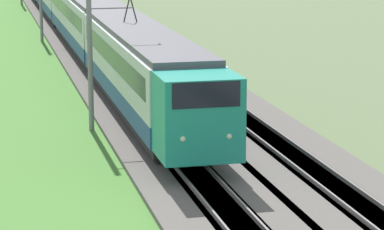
# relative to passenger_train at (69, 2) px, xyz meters

# --- Properties ---
(ballast_main) EXTENTS (240.00, 4.40, 0.30)m
(ballast_main) POSITION_rel_passenger_train_xyz_m (-18.38, 0.00, -2.27)
(ballast_main) COLOR #605B56
(ballast_main) RESTS_ON ground
(ballast_adjacent) EXTENTS (240.00, 4.40, 0.30)m
(ballast_adjacent) POSITION_rel_passenger_train_xyz_m (-18.38, -4.08, -2.27)
(ballast_adjacent) COLOR #605B56
(ballast_adjacent) RESTS_ON ground
(track_main) EXTENTS (240.00, 1.57, 0.45)m
(track_main) POSITION_rel_passenger_train_xyz_m (-18.38, 0.00, -2.26)
(track_main) COLOR #4C4238
(track_main) RESTS_ON ground
(track_adjacent) EXTENTS (240.00, 1.57, 0.45)m
(track_adjacent) POSITION_rel_passenger_train_xyz_m (-18.38, -4.08, -2.26)
(track_adjacent) COLOR #4C4238
(track_adjacent) RESTS_ON ground
(grass_verge) EXTENTS (240.00, 11.87, 0.12)m
(grass_verge) POSITION_rel_passenger_train_xyz_m (-18.38, 5.63, -2.36)
(grass_verge) COLOR #4C8438
(grass_verge) RESTS_ON ground
(passenger_train) EXTENTS (87.26, 2.84, 5.16)m
(passenger_train) POSITION_rel_passenger_train_xyz_m (0.00, 0.00, 0.00)
(passenger_train) COLOR teal
(passenger_train) RESTS_ON ground
(catenary_mast_mid) EXTENTS (0.22, 2.56, 8.33)m
(catenary_mast_mid) POSITION_rel_passenger_train_xyz_m (-34.23, 2.49, 1.89)
(catenary_mast_mid) COLOR slate
(catenary_mast_mid) RESTS_ON ground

